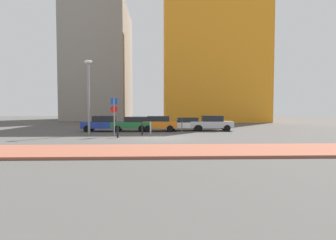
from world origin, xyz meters
The scene contains 15 objects.
ground_plane centered at (0.00, 0.00, 0.00)m, with size 120.00×120.00×0.00m, color #4C4947.
sidewalk_brick centered at (0.00, -6.44, 0.07)m, with size 40.00×3.87×0.14m, color #93513D.
parked_car_blue centered at (-5.66, 5.78, 0.80)m, with size 4.20×2.02×1.54m.
parked_car_green centered at (-2.65, 5.77, 0.77)m, with size 4.36×1.97×1.45m.
parked_car_orange centered at (-0.38, 5.76, 0.79)m, with size 4.17×2.11×1.52m.
parked_car_white centered at (2.52, 6.27, 0.72)m, with size 4.00×1.96×1.35m.
parked_car_silver centered at (5.18, 6.12, 0.79)m, with size 4.40×2.09×1.55m.
parking_sign_post centered at (-3.86, 1.36, 1.99)m, with size 0.60×0.10×3.16m.
parking_meter centered at (1.87, 2.90, 0.92)m, with size 0.18×0.14×1.42m.
street_lamp centered at (-6.26, 2.59, 3.82)m, with size 0.70×0.36×6.43m.
traffic_bollard_near centered at (-1.61, 1.92, 0.49)m, with size 0.13×0.13×0.98m, color black.
traffic_bollard_mid centered at (-3.39, 0.16, 0.48)m, with size 0.15×0.15×0.96m, color black.
traffic_bollard_far centered at (-0.93, 2.84, 0.55)m, with size 0.14×0.14×1.10m, color #B7B7BC.
building_colorful_midrise centered at (9.40, 28.20, 13.64)m, with size 17.25×16.07×27.29m, color orange.
building_under_construction centered at (-12.42, 33.87, 11.39)m, with size 11.57×15.70×22.79m, color gray.
Camera 1 is at (-0.13, -19.49, 2.26)m, focal length 26.99 mm.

